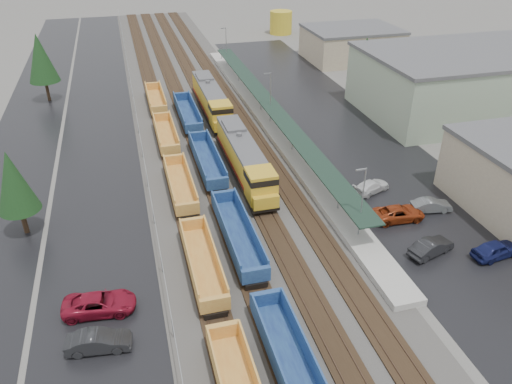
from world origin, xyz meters
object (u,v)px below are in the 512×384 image
locomotive_lead (245,159)px  well_string_blue (238,234)px  storage_tank (281,22)px  parked_car_west_b (98,342)px  parked_car_west_c (99,304)px  well_string_yellow (190,219)px  parked_car_east_e (431,205)px  parked_car_east_c (371,187)px  parked_car_east_d (496,249)px  locomotive_trail (212,100)px  parked_car_east_a (431,247)px  parked_car_east_b (398,213)px

locomotive_lead → well_string_blue: (-4.00, -13.02, -1.25)m
storage_tank → parked_car_west_b: size_ratio=1.15×
parked_car_west_c → well_string_blue: bearing=-59.3°
locomotive_lead → well_string_yellow: (-8.00, -9.15, -1.28)m
parked_car_west_b → parked_car_west_c: 4.09m
parked_car_west_b → parked_car_east_e: size_ratio=1.10×
parked_car_west_c → parked_car_east_e: (34.21, 6.38, -0.09)m
parked_car_east_c → storage_tank: bearing=-31.9°
locomotive_lead → parked_car_east_d: size_ratio=4.12×
locomotive_trail → parked_car_east_a: (13.14, -40.28, -1.62)m
locomotive_lead → parked_car_east_e: locomotive_lead is taller
locomotive_trail → parked_car_west_b: 47.27m
parked_car_east_a → parked_car_east_c: 12.11m
storage_tank → parked_car_west_c: size_ratio=0.94×
well_string_blue → parked_car_east_c: bearing=18.9°
well_string_blue → parked_car_east_a: size_ratio=16.72×
well_string_yellow → parked_car_east_a: 23.44m
locomotive_lead → parked_car_west_b: size_ratio=4.18×
parked_car_east_b → parked_car_east_c: size_ratio=1.14×
locomotive_trail → well_string_blue: 34.28m
locomotive_trail → parked_car_east_c: locomotive_trail is taller
parked_car_west_b → parked_car_east_b: parked_car_west_b is taller
well_string_yellow → storage_tank: storage_tank is taller
locomotive_lead → parked_car_east_c: size_ratio=4.15×
parked_car_west_c → parked_car_east_d: size_ratio=1.20×
locomotive_trail → parked_car_west_c: size_ratio=3.43×
locomotive_lead → parked_car_east_c: locomotive_lead is taller
locomotive_lead → parked_car_east_a: bearing=-55.7°
parked_car_east_e → well_string_blue: bearing=99.6°
storage_tank → parked_car_east_b: size_ratio=1.00×
locomotive_trail → parked_car_east_c: 31.09m
storage_tank → parked_car_east_d: size_ratio=1.13×
storage_tank → parked_car_west_c: storage_tank is taller
parked_car_west_b → parked_car_west_c: bearing=5.5°
well_string_yellow → parked_car_east_e: bearing=-7.8°
well_string_yellow → well_string_blue: size_ratio=1.07×
storage_tank → well_string_yellow: bearing=-113.7°
parked_car_west_c → parked_car_east_c: bearing=-62.7°
parked_car_east_b → parked_car_west_b: bearing=111.1°
locomotive_lead → well_string_yellow: size_ratio=0.23×
locomotive_lead → parked_car_east_d: locomotive_lead is taller
locomotive_trail → parked_car_east_b: 36.66m
well_string_blue → storage_tank: 89.39m
locomotive_lead → parked_car_east_e: size_ratio=4.59×
parked_car_west_b → parked_car_east_d: size_ratio=0.99×
locomotive_trail → parked_car_east_e: bearing=-62.7°
locomotive_lead → storage_tank: size_ratio=3.64×
parked_car_east_d → parked_car_east_e: bearing=1.9°
parked_car_west_b → parked_car_east_b: 31.68m
parked_car_east_c → well_string_yellow: bearing=73.6°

